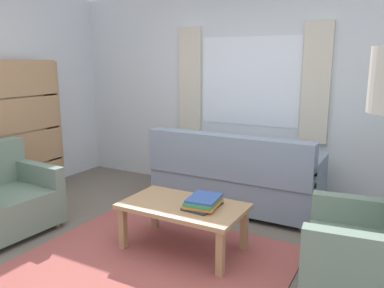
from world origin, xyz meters
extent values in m
plane|color=#6B6056|center=(0.00, 0.00, 0.00)|extent=(6.24, 6.24, 0.00)
cube|color=silver|center=(0.00, 2.26, 1.30)|extent=(5.32, 0.12, 2.60)
cube|color=white|center=(0.00, 2.20, 1.45)|extent=(1.30, 0.01, 1.10)
cube|color=beige|center=(-0.83, 2.17, 1.45)|extent=(0.32, 0.06, 1.40)
cube|color=beige|center=(0.83, 2.17, 1.45)|extent=(0.32, 0.06, 1.40)
cube|color=#9E4C47|center=(0.00, 0.00, 0.01)|extent=(2.22, 1.90, 0.01)
cube|color=gray|center=(0.10, 1.62, 0.25)|extent=(1.90, 0.80, 0.38)
cube|color=gray|center=(0.10, 1.30, 0.68)|extent=(1.90, 0.20, 0.48)
cube|color=gray|center=(0.97, 1.62, 0.56)|extent=(0.16, 0.80, 0.24)
cube|color=gray|center=(-0.77, 1.62, 0.56)|extent=(0.16, 0.80, 0.24)
cylinder|color=#A87F56|center=(0.95, 1.92, 0.03)|extent=(0.06, 0.06, 0.06)
cylinder|color=#A87F56|center=(-0.75, 1.92, 0.03)|extent=(0.06, 0.06, 0.06)
cylinder|color=#A87F56|center=(0.95, 1.32, 0.03)|extent=(0.06, 0.06, 0.06)
cylinder|color=#A87F56|center=(-0.75, 1.32, 0.03)|extent=(0.06, 0.06, 0.06)
cube|color=slate|center=(-1.66, -0.15, 0.24)|extent=(0.84, 0.88, 0.36)
cube|color=slate|center=(-1.64, 0.21, 0.53)|extent=(0.81, 0.16, 0.22)
cylinder|color=#A87F56|center=(-1.32, 0.17, 0.03)|extent=(0.05, 0.05, 0.06)
cylinder|color=#A87F56|center=(-1.96, 0.20, 0.03)|extent=(0.05, 0.05, 0.06)
cube|color=slate|center=(1.59, 0.38, 0.24)|extent=(0.89, 0.92, 0.36)
cube|color=slate|center=(1.55, 0.73, 0.53)|extent=(0.81, 0.21, 0.22)
cube|color=slate|center=(1.63, 0.02, 0.53)|extent=(0.81, 0.21, 0.22)
cylinder|color=#A87F56|center=(1.24, 0.68, 0.03)|extent=(0.05, 0.05, 0.06)
cube|color=#A87F56|center=(0.09, 0.38, 0.42)|extent=(1.10, 0.64, 0.04)
cube|color=#A87F56|center=(-0.40, 0.12, 0.20)|extent=(0.06, 0.06, 0.40)
cube|color=#A87F56|center=(0.58, 0.12, 0.20)|extent=(0.06, 0.06, 0.40)
cube|color=#A87F56|center=(-0.40, 0.64, 0.20)|extent=(0.06, 0.06, 0.40)
cube|color=#A87F56|center=(0.58, 0.64, 0.20)|extent=(0.06, 0.06, 0.40)
cube|color=#2D2D33|center=(0.28, 0.40, 0.45)|extent=(0.26, 0.36, 0.02)
cube|color=orange|center=(0.28, 0.41, 0.47)|extent=(0.30, 0.37, 0.02)
cube|color=#387F4C|center=(0.28, 0.40, 0.50)|extent=(0.29, 0.34, 0.03)
cube|color=#335199|center=(0.28, 0.42, 0.52)|extent=(0.28, 0.34, 0.02)
cube|color=#A87F56|center=(-2.38, 1.12, 0.85)|extent=(0.30, 0.04, 1.70)
cube|color=#A87F56|center=(-2.24, 0.67, 0.85)|extent=(0.02, 0.90, 1.70)
cube|color=#A87F56|center=(-2.38, 0.67, 0.01)|extent=(0.30, 0.86, 0.02)
cube|color=#A87F56|center=(-2.38, 0.67, 0.43)|extent=(0.30, 0.86, 0.02)
cube|color=#A87F56|center=(-2.38, 0.67, 0.86)|extent=(0.30, 0.86, 0.02)
cube|color=#A87F56|center=(-2.38, 0.67, 1.28)|extent=(0.30, 0.86, 0.02)
cube|color=#A87F56|center=(-2.38, 0.67, 1.71)|extent=(0.30, 0.86, 0.02)
cube|color=#5B8E93|center=(-2.38, 1.02, 0.97)|extent=(0.26, 0.08, 0.19)
cube|color=#5B8E93|center=(-2.38, 0.95, 0.97)|extent=(0.26, 0.05, 0.20)
cube|color=beige|center=(-2.38, 0.88, 0.97)|extent=(0.24, 0.06, 0.21)
cube|color=gold|center=(-2.38, 0.81, 0.98)|extent=(0.25, 0.06, 0.21)
cube|color=#387F4C|center=(-2.38, 0.72, 0.99)|extent=(0.23, 0.09, 0.23)
cube|color=#335199|center=(-2.38, 0.63, 1.01)|extent=(0.23, 0.06, 0.28)
cube|color=#B23833|center=(-2.38, 0.55, 0.96)|extent=(0.27, 0.07, 0.19)
camera|label=1|loc=(1.74, -2.45, 1.69)|focal=36.00mm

